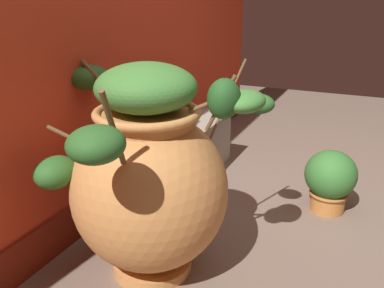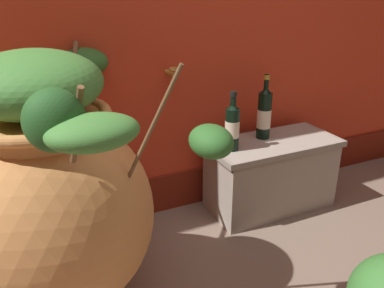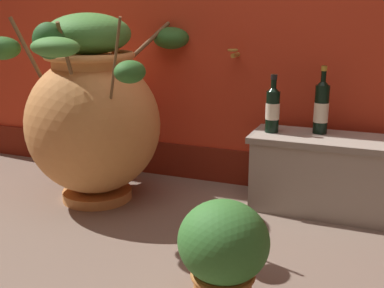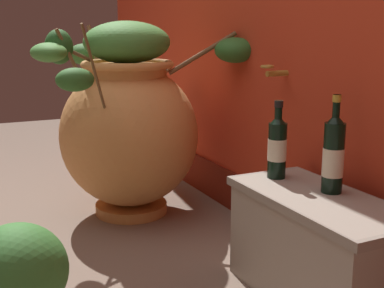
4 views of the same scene
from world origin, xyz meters
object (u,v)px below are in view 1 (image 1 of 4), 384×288
wine_bottle_left (179,112)px  wine_bottle_middle (185,101)px  potted_shrub (330,179)px  terracotta_urn (149,177)px

wine_bottle_left → wine_bottle_middle: size_ratio=0.87×
wine_bottle_left → potted_shrub: wine_bottle_left is taller
terracotta_urn → wine_bottle_middle: (1.09, 0.34, 0.05)m
wine_bottle_left → wine_bottle_middle: bearing=16.5°
wine_bottle_middle → wine_bottle_left: bearing=-163.5°
wine_bottle_left → terracotta_urn: bearing=-162.2°
wine_bottle_middle → potted_shrub: size_ratio=0.90×
terracotta_urn → wine_bottle_middle: size_ratio=3.12×
terracotta_urn → potted_shrub: terracotta_urn is taller
potted_shrub → wine_bottle_left: bearing=93.2°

